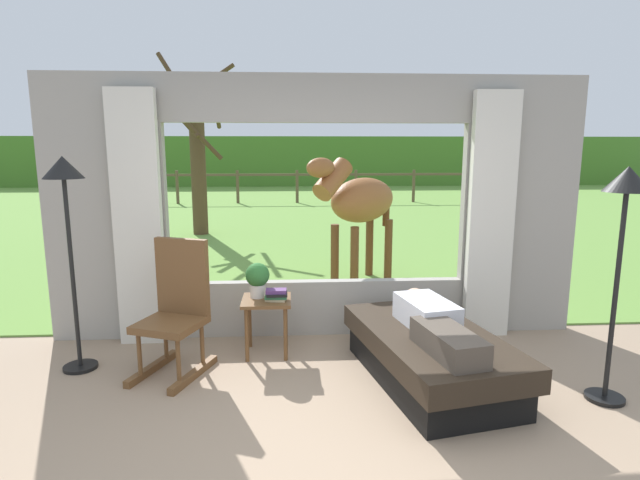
{
  "coord_description": "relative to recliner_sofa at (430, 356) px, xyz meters",
  "views": [
    {
      "loc": [
        -0.27,
        -2.68,
        1.87
      ],
      "look_at": [
        0.0,
        1.8,
        1.05
      ],
      "focal_mm": 28.54,
      "sensor_mm": 36.0,
      "label": 1
    }
  ],
  "objects": [
    {
      "name": "ground_plane",
      "position": [
        -0.84,
        -1.11,
        -0.22
      ],
      "size": [
        12.0,
        12.0,
        0.0
      ],
      "primitive_type": "plane",
      "color": "gray"
    },
    {
      "name": "back_wall_with_window",
      "position": [
        -0.84,
        1.15,
        1.03
      ],
      "size": [
        5.2,
        0.12,
        2.55
      ],
      "color": "#9E998E",
      "rests_on": "ground_plane"
    },
    {
      "name": "curtain_panel_left",
      "position": [
        -2.53,
        1.01,
        0.98
      ],
      "size": [
        0.44,
        0.1,
        2.4
      ],
      "primitive_type": "cube",
      "color": "silver",
      "rests_on": "ground_plane"
    },
    {
      "name": "curtain_panel_right",
      "position": [
        0.85,
        1.01,
        0.98
      ],
      "size": [
        0.44,
        0.1,
        2.4
      ],
      "primitive_type": "cube",
      "color": "silver",
      "rests_on": "ground_plane"
    },
    {
      "name": "outdoor_pasture_lawn",
      "position": [
        -0.84,
        12.05,
        -0.21
      ],
      "size": [
        36.0,
        21.68,
        0.02
      ],
      "primitive_type": "cube",
      "color": "olive",
      "rests_on": "ground_plane"
    },
    {
      "name": "distant_hill_ridge",
      "position": [
        -0.84,
        21.89,
        0.98
      ],
      "size": [
        36.0,
        2.0,
        2.4
      ],
      "primitive_type": "cube",
      "color": "#487929",
      "rests_on": "ground_plane"
    },
    {
      "name": "recliner_sofa",
      "position": [
        0.0,
        0.0,
        0.0
      ],
      "size": [
        1.23,
        1.85,
        0.42
      ],
      "rotation": [
        0.0,
        0.0,
        0.21
      ],
      "color": "black",
      "rests_on": "ground_plane"
    },
    {
      "name": "reclining_person",
      "position": [
        -0.0,
        -0.05,
        0.3
      ],
      "size": [
        0.46,
        1.43,
        0.22
      ],
      "rotation": [
        0.0,
        0.0,
        0.21
      ],
      "color": "silver",
      "rests_on": "recliner_sofa"
    },
    {
      "name": "rocking_chair",
      "position": [
        -2.07,
        0.34,
        0.33
      ],
      "size": [
        0.67,
        0.8,
        1.12
      ],
      "rotation": [
        0.0,
        0.0,
        -0.37
      ],
      "color": "brown",
      "rests_on": "ground_plane"
    },
    {
      "name": "side_table",
      "position": [
        -1.33,
        0.65,
        0.21
      ],
      "size": [
        0.44,
        0.44,
        0.52
      ],
      "color": "brown",
      "rests_on": "ground_plane"
    },
    {
      "name": "potted_plant",
      "position": [
        -1.41,
        0.71,
        0.48
      ],
      "size": [
        0.22,
        0.22,
        0.32
      ],
      "color": "silver",
      "rests_on": "side_table"
    },
    {
      "name": "book_stack",
      "position": [
        -1.24,
        0.59,
        0.35
      ],
      "size": [
        0.2,
        0.16,
        0.1
      ],
      "color": "beige",
      "rests_on": "side_table"
    },
    {
      "name": "floor_lamp_left",
      "position": [
        -2.92,
        0.42,
        1.24
      ],
      "size": [
        0.32,
        0.32,
        1.8
      ],
      "color": "black",
      "rests_on": "ground_plane"
    },
    {
      "name": "floor_lamp_right",
      "position": [
        1.24,
        -0.38,
        1.19
      ],
      "size": [
        0.32,
        0.32,
        1.74
      ],
      "color": "black",
      "rests_on": "ground_plane"
    },
    {
      "name": "horse",
      "position": [
        -0.17,
        2.95,
        0.94
      ],
      "size": [
        1.48,
        1.57,
        1.73
      ],
      "rotation": [
        0.0,
        0.0,
        2.41
      ],
      "color": "brown",
      "rests_on": "outdoor_pasture_lawn"
    },
    {
      "name": "pasture_tree",
      "position": [
        -3.03,
        7.23,
        1.48
      ],
      "size": [
        1.54,
        1.48,
        3.74
      ],
      "color": "#4C3823",
      "rests_on": "outdoor_pasture_lawn"
    },
    {
      "name": "pasture_fence_line",
      "position": [
        -0.84,
        13.46,
        0.53
      ],
      "size": [
        16.1,
        0.1,
        1.1
      ],
      "color": "brown",
      "rests_on": "outdoor_pasture_lawn"
    }
  ]
}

